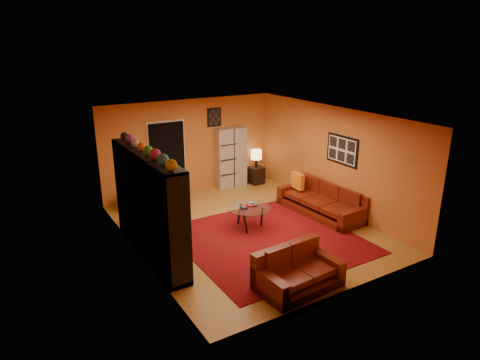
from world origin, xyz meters
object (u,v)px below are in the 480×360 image
sofa (324,202)px  storage_cabinet (231,157)px  loveseat (295,271)px  side_table (256,175)px  tv (151,207)px  coffee_table (249,209)px  bowl_chair (132,199)px  entertainment_unit (149,205)px  table_lamp (256,155)px

sofa → storage_cabinet: (-0.97, 2.95, 0.59)m
loveseat → storage_cabinet: (1.69, 5.22, 0.58)m
storage_cabinet → side_table: (0.76, -0.17, -0.62)m
tv → coffee_table: 2.35m
sofa → loveseat: same height
coffee_table → bowl_chair: bearing=128.2°
storage_cabinet → sofa: bearing=-66.7°
entertainment_unit → bowl_chair: entertainment_unit is taller
storage_cabinet → side_table: 1.00m
entertainment_unit → side_table: bearing=32.0°
bowl_chair → coffee_table: bearing=-51.8°
loveseat → storage_cabinet: size_ratio=0.87×
coffee_table → table_lamp: size_ratio=1.90×
sofa → table_lamp: size_ratio=4.51×
sofa → side_table: sofa is taller
entertainment_unit → side_table: entertainment_unit is taller
coffee_table → side_table: (1.87, 2.59, -0.21)m
coffee_table → bowl_chair: size_ratio=1.52×
side_table → table_lamp: 0.62m
storage_cabinet → tv: bearing=-135.2°
tv → side_table: tv is taller
coffee_table → storage_cabinet: 3.01m
loveseat → bowl_chair: size_ratio=2.30×
sofa → storage_cabinet: bearing=104.8°
coffee_table → storage_cabinet: (1.11, 2.76, 0.41)m
entertainment_unit → coffee_table: (2.33, 0.04, -0.59)m
side_table → entertainment_unit: bearing=-148.0°
bowl_chair → table_lamp: size_ratio=1.25×
entertainment_unit → bowl_chair: 2.64m
sofa → coffee_table: 2.10m
tv → sofa: 4.43m
tv → bowl_chair: bearing=-7.9°
bowl_chair → table_lamp: (3.81, 0.13, 0.59)m
tv → loveseat: size_ratio=0.64×
coffee_table → storage_cabinet: size_ratio=0.57×
table_lamp → loveseat: bearing=-115.9°
coffee_table → table_lamp: 3.22m
coffee_table → storage_cabinet: storage_cabinet is taller
sofa → side_table: size_ratio=4.74×
loveseat → sofa: bearing=-53.3°
coffee_table → side_table: bearing=54.1°
entertainment_unit → sofa: (4.42, -0.15, -0.77)m
coffee_table → table_lamp: (1.87, 2.59, 0.42)m
entertainment_unit → table_lamp: (4.21, 2.63, -0.18)m
tv → sofa: size_ratio=0.41×
table_lamp → bowl_chair: bearing=-178.1°
sofa → loveseat: (-2.66, -2.27, 0.00)m
entertainment_unit → storage_cabinet: bearing=39.1°
tv → coffee_table: tv is taller
sofa → coffee_table: size_ratio=2.37×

